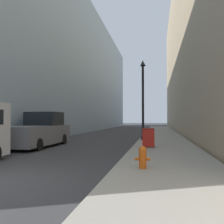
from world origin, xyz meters
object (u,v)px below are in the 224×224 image
at_px(trash_bin, 149,137).
at_px(lamppost, 143,95).
at_px(pickup_truck, 38,132).
at_px(fire_hydrant, 143,157).

xyz_separation_m(trash_bin, lamppost, (-0.55, 4.56, 2.72)).
height_order(trash_bin, pickup_truck, pickup_truck).
bearing_deg(trash_bin, lamppost, 96.93).
height_order(trash_bin, lamppost, lamppost).
distance_m(fire_hydrant, lamppost, 10.94).
distance_m(trash_bin, lamppost, 5.34).
bearing_deg(pickup_truck, fire_hydrant, -43.22).
bearing_deg(fire_hydrant, lamppost, 93.16).
relative_size(fire_hydrant, trash_bin, 0.67).
bearing_deg(fire_hydrant, trash_bin, 90.26).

